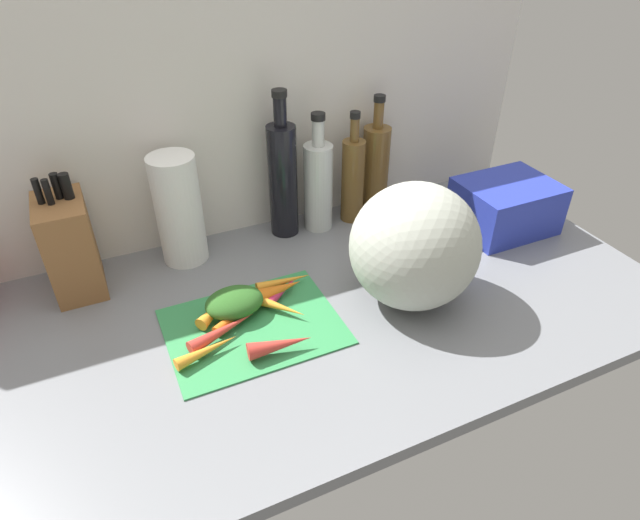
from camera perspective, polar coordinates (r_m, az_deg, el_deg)
name	(u,v)px	position (r cm, az deg, el deg)	size (l,w,h in cm)	color
ground_plane	(284,318)	(117.37, -3.80, -6.12)	(170.00, 80.00, 3.00)	slate
wall_back	(219,119)	(133.51, -10.62, 14.47)	(170.00, 3.00, 60.00)	silver
cutting_board	(253,326)	(113.20, -7.08, -6.92)	(35.11, 26.95, 0.80)	#338C4C
carrot_0	(215,310)	(115.39, -11.04, -5.22)	(2.88, 2.88, 10.22)	orange
carrot_1	(284,281)	(121.60, -3.84, -2.27)	(2.52, 2.52, 12.76)	orange
carrot_2	(280,289)	(118.69, -4.21, -3.07)	(3.45, 3.45, 10.07)	orange
carrot_3	(284,290)	(119.61, -3.87, -3.15)	(2.03, 2.03, 11.54)	#B2264C
carrot_4	(207,350)	(107.02, -11.84, -9.32)	(2.49, 2.49, 12.94)	orange
carrot_5	(278,305)	(115.07, -4.45, -4.81)	(2.53, 2.53, 12.44)	orange
carrot_6	(240,310)	(114.99, -8.48, -5.29)	(2.20, 2.20, 15.47)	orange
carrot_7	(223,331)	(110.25, -10.24, -7.35)	(2.91, 2.91, 15.15)	red
carrot_8	(280,345)	(105.44, -4.23, -8.91)	(3.51, 3.51, 12.69)	red
carrot_greens_pile	(234,302)	(114.80, -9.04, -4.44)	(12.42, 9.55, 5.25)	#2D6023
winter_squash	(414,246)	(113.95, 9.94, 1.44)	(27.47, 26.90, 27.03)	#B2B7A8
knife_block	(70,246)	(128.66, -24.90, 1.38)	(10.15, 15.34, 27.33)	brown
paper_towel_roll	(179,210)	(129.86, -14.70, 5.14)	(10.79, 10.79, 26.64)	white
bottle_0	(283,178)	(135.73, -3.94, 8.64)	(7.24, 7.24, 37.42)	black
bottle_1	(318,184)	(139.11, -0.19, 8.00)	(7.44, 7.44, 31.09)	silver
bottle_2	(353,179)	(143.36, 3.48, 8.57)	(6.04, 6.04, 29.95)	brown
bottle_3	(375,167)	(149.03, 5.86, 9.78)	(7.35, 7.35, 32.02)	brown
dish_rack	(505,206)	(149.44, 18.98, 5.43)	(23.78, 19.18, 12.91)	#2838AD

